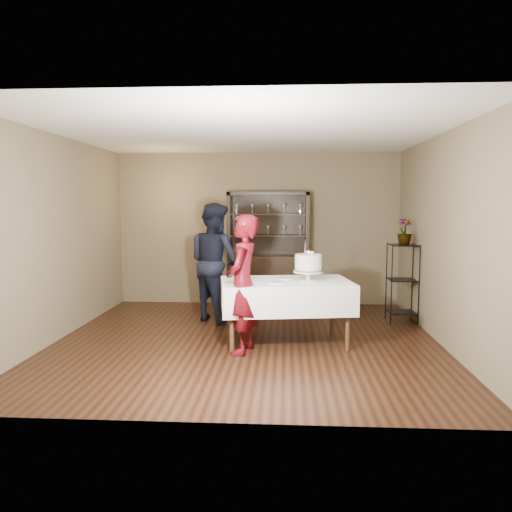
% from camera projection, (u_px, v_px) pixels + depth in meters
% --- Properties ---
extents(floor, '(5.00, 5.00, 0.00)m').
position_uv_depth(floor, '(247.00, 340.00, 6.59)').
color(floor, black).
rests_on(floor, ground).
extents(ceiling, '(5.00, 5.00, 0.00)m').
position_uv_depth(ceiling, '(246.00, 132.00, 6.31)').
color(ceiling, white).
rests_on(ceiling, back_wall).
extents(back_wall, '(5.00, 0.02, 2.70)m').
position_uv_depth(back_wall, '(258.00, 229.00, 8.93)').
color(back_wall, '#716448').
rests_on(back_wall, floor).
extents(wall_left, '(0.02, 5.00, 2.70)m').
position_uv_depth(wall_left, '(59.00, 238.00, 6.60)').
color(wall_left, '#716448').
rests_on(wall_left, floor).
extents(wall_right, '(0.02, 5.00, 2.70)m').
position_uv_depth(wall_right, '(444.00, 240.00, 6.30)').
color(wall_right, '#716448').
rests_on(wall_right, floor).
extents(china_hutch, '(1.40, 0.48, 2.00)m').
position_uv_depth(china_hutch, '(268.00, 269.00, 8.75)').
color(china_hutch, black).
rests_on(china_hutch, floor).
extents(plant_etagere, '(0.42, 0.42, 1.20)m').
position_uv_depth(plant_etagere, '(402.00, 280.00, 7.58)').
color(plant_etagere, black).
rests_on(plant_etagere, floor).
extents(cake_table, '(1.77, 1.24, 0.82)m').
position_uv_depth(cake_table, '(286.00, 296.00, 6.39)').
color(cake_table, silver).
rests_on(cake_table, floor).
extents(woman, '(0.50, 0.67, 1.68)m').
position_uv_depth(woman, '(243.00, 284.00, 5.98)').
color(woman, '#3B0507').
rests_on(woman, floor).
extents(man, '(1.12, 1.10, 1.82)m').
position_uv_depth(man, '(215.00, 262.00, 7.66)').
color(man, black).
rests_on(man, floor).
extents(cake, '(0.44, 0.44, 0.53)m').
position_uv_depth(cake, '(308.00, 264.00, 6.35)').
color(cake, white).
rests_on(cake, cake_table).
extents(plate_near, '(0.26, 0.26, 0.01)m').
position_uv_depth(plate_near, '(276.00, 282.00, 6.18)').
color(plate_near, white).
rests_on(plate_near, cake_table).
extents(plate_far, '(0.20, 0.20, 0.01)m').
position_uv_depth(plate_far, '(286.00, 279.00, 6.50)').
color(plate_far, white).
rests_on(plate_far, cake_table).
extents(potted_plant, '(0.28, 0.28, 0.39)m').
position_uv_depth(potted_plant, '(405.00, 232.00, 7.49)').
color(potted_plant, '#426A32').
rests_on(potted_plant, plant_etagere).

